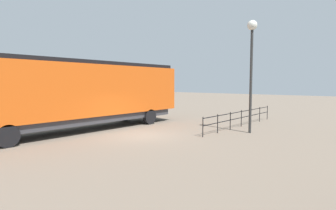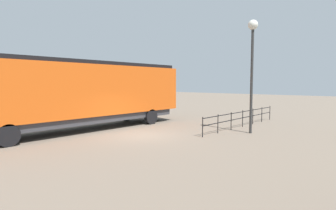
{
  "view_description": "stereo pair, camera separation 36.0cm",
  "coord_description": "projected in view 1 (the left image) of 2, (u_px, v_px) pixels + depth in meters",
  "views": [
    {
      "loc": [
        11.41,
        -11.16,
        3.05
      ],
      "look_at": [
        0.94,
        1.29,
        1.74
      ],
      "focal_mm": 29.59,
      "sensor_mm": 36.0,
      "label": 1
    },
    {
      "loc": [
        11.69,
        -10.92,
        3.05
      ],
      "look_at": [
        0.94,
        1.29,
        1.74
      ],
      "focal_mm": 29.59,
      "sensor_mm": 36.0,
      "label": 2
    }
  ],
  "objects": [
    {
      "name": "ground_plane",
      "position": [
        141.0,
        135.0,
        16.08
      ],
      "size": [
        120.0,
        120.0,
        0.0
      ],
      "primitive_type": "plane",
      "color": "#756656"
    },
    {
      "name": "locomotive",
      "position": [
        87.0,
        92.0,
        17.79
      ],
      "size": [
        3.11,
        15.1,
        4.41
      ],
      "color": "#D15114",
      "rests_on": "ground_plane"
    },
    {
      "name": "platform_fence",
      "position": [
        241.0,
        116.0,
        19.23
      ],
      "size": [
        0.05,
        9.84,
        1.15
      ],
      "color": "black",
      "rests_on": "ground_plane"
    },
    {
      "name": "lamp_post",
      "position": [
        252.0,
        50.0,
        16.49
      ],
      "size": [
        0.59,
        0.59,
        6.75
      ],
      "color": "#2D2D2D",
      "rests_on": "ground_plane"
    }
  ]
}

